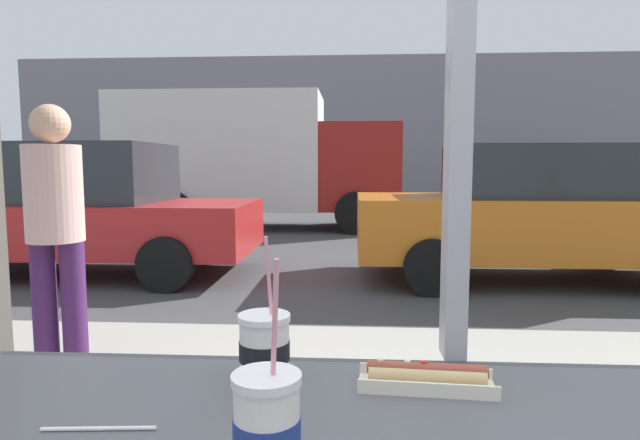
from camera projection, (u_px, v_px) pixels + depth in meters
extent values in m
plane|color=#424244|center=(366.00, 249.00, 9.19)|extent=(60.00, 60.00, 0.00)
cube|color=#9E998E|center=(395.00, 421.00, 2.83)|extent=(16.00, 2.80, 0.15)
cube|color=#35373A|center=(457.00, 367.00, 1.18)|extent=(2.29, 0.02, 0.02)
cube|color=#9E9EA3|center=(461.00, 43.00, 1.16)|extent=(0.05, 0.08, 1.41)
cube|color=gray|center=(359.00, 130.00, 21.73)|extent=(28.00, 1.20, 5.78)
cylinder|color=silver|center=(265.00, 353.00, 1.05)|extent=(0.10, 0.10, 0.13)
cylinder|color=black|center=(265.00, 350.00, 1.05)|extent=(0.10, 0.10, 0.04)
cylinder|color=black|center=(264.00, 322.00, 1.04)|extent=(0.09, 0.09, 0.01)
cylinder|color=white|center=(264.00, 317.00, 1.04)|extent=(0.10, 0.10, 0.01)
cylinder|color=pink|center=(269.00, 286.00, 1.03)|extent=(0.02, 0.03, 0.20)
cylinder|color=white|center=(267.00, 438.00, 0.70)|extent=(0.09, 0.09, 0.15)
cylinder|color=navy|center=(267.00, 432.00, 0.70)|extent=(0.09, 0.09, 0.04)
cylinder|color=black|center=(267.00, 386.00, 0.70)|extent=(0.08, 0.08, 0.01)
cylinder|color=white|center=(266.00, 379.00, 0.70)|extent=(0.09, 0.09, 0.01)
cylinder|color=pink|center=(274.00, 333.00, 0.68)|extent=(0.02, 0.03, 0.20)
cube|color=beige|center=(426.00, 386.00, 1.05)|extent=(0.27, 0.10, 0.01)
cube|color=beige|center=(428.00, 390.00, 1.00)|extent=(0.27, 0.02, 0.03)
cube|color=beige|center=(425.00, 372.00, 1.09)|extent=(0.27, 0.02, 0.03)
cylinder|color=#DBB77A|center=(427.00, 375.00, 1.04)|extent=(0.23, 0.06, 0.04)
cylinder|color=brown|center=(427.00, 369.00, 1.04)|extent=(0.24, 0.04, 0.03)
cube|color=red|center=(424.00, 363.00, 1.04)|extent=(0.01, 0.01, 0.01)
cube|color=beige|center=(380.00, 361.00, 1.05)|extent=(0.01, 0.01, 0.01)
cube|color=beige|center=(407.00, 362.00, 1.05)|extent=(0.01, 0.01, 0.01)
cylinder|color=white|center=(99.00, 429.00, 0.88)|extent=(0.19, 0.02, 0.01)
cube|color=red|center=(91.00, 226.00, 6.98)|extent=(4.27, 1.86, 0.64)
cube|color=#282D33|center=(76.00, 173.00, 6.92)|extent=(2.22, 1.63, 0.76)
cylinder|color=black|center=(209.00, 241.00, 7.86)|extent=(0.64, 0.18, 0.64)
cylinder|color=black|center=(165.00, 264.00, 6.01)|extent=(0.64, 0.18, 0.64)
cylinder|color=black|center=(37.00, 240.00, 8.02)|extent=(0.64, 0.18, 0.64)
cube|color=orange|center=(529.00, 226.00, 6.63)|extent=(4.27, 1.84, 0.73)
cube|color=#282D33|center=(543.00, 171.00, 6.55)|extent=(2.22, 1.62, 0.63)
cylinder|color=black|center=(602.00, 245.00, 7.50)|extent=(0.64, 0.18, 0.64)
cylinder|color=black|center=(413.00, 243.00, 7.66)|extent=(0.64, 0.18, 0.64)
cylinder|color=black|center=(432.00, 267.00, 5.84)|extent=(0.64, 0.18, 0.64)
cube|color=silver|center=(221.00, 152.00, 12.19)|extent=(4.62, 2.20, 2.58)
cube|color=maroon|center=(356.00, 167.00, 12.03)|extent=(1.90, 2.10, 1.90)
cylinder|color=black|center=(356.00, 205.00, 13.17)|extent=(0.90, 0.24, 0.90)
cylinder|color=black|center=(356.00, 213.00, 11.09)|extent=(0.90, 0.24, 0.90)
cylinder|color=black|center=(202.00, 205.00, 13.46)|extent=(0.90, 0.24, 0.90)
cylinder|color=black|center=(173.00, 212.00, 11.28)|extent=(0.90, 0.24, 0.90)
cylinder|color=#3D1C4A|center=(45.00, 311.00, 3.14)|extent=(0.14, 0.14, 0.84)
cylinder|color=#3D1C4A|center=(75.00, 312.00, 3.13)|extent=(0.14, 0.14, 0.84)
cylinder|color=#C89E94|center=(54.00, 193.00, 3.07)|extent=(0.32, 0.32, 0.56)
sphere|color=tan|center=(50.00, 124.00, 3.03)|extent=(0.22, 0.22, 0.22)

